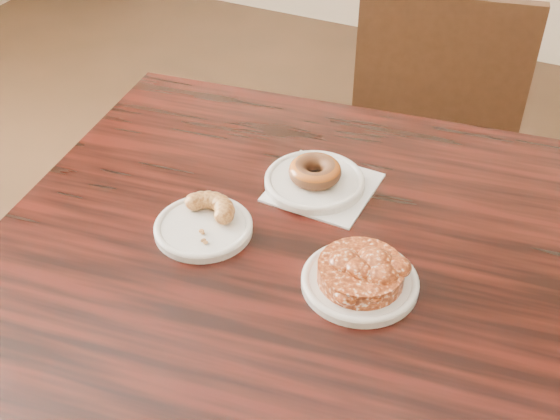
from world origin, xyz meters
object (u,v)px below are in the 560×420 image
at_px(cafe_table, 279,388).
at_px(chair_far, 432,126).
at_px(glazed_donut, 315,171).
at_px(cruller_fragment, 203,218).
at_px(apple_fritter, 361,269).

relative_size(cafe_table, chair_far, 1.03).
xyz_separation_m(cafe_table, glazed_donut, (-0.01, 0.17, 0.41)).
height_order(chair_far, glazed_donut, chair_far).
bearing_deg(cruller_fragment, cafe_table, 10.08).
xyz_separation_m(glazed_donut, cruller_fragment, (-0.12, -0.19, -0.01)).
distance_m(cafe_table, cruller_fragment, 0.42).
distance_m(glazed_donut, cruller_fragment, 0.22).
relative_size(apple_fritter, cruller_fragment, 1.57).
xyz_separation_m(cafe_table, chair_far, (0.04, 0.94, 0.08)).
distance_m(glazed_donut, apple_fritter, 0.25).
xyz_separation_m(chair_far, glazed_donut, (-0.04, -0.77, 0.33)).
relative_size(glazed_donut, cruller_fragment, 0.84).
bearing_deg(chair_far, cafe_table, 76.94).
distance_m(cafe_table, glazed_donut, 0.44).
bearing_deg(glazed_donut, chair_far, 86.75).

